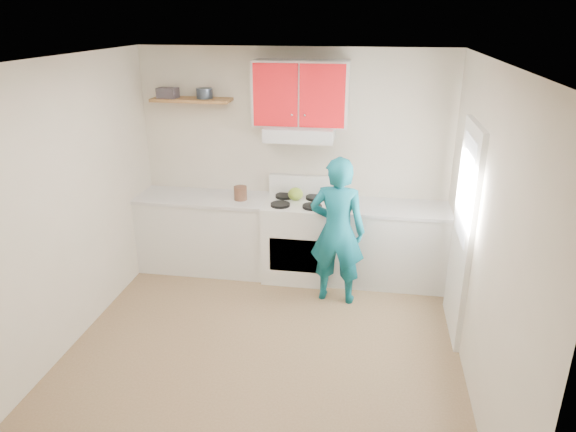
% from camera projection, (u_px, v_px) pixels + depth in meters
% --- Properties ---
extents(floor, '(3.80, 3.80, 0.00)m').
position_uv_depth(floor, '(263.00, 351.00, 4.83)').
color(floor, brown).
rests_on(floor, ground).
extents(ceiling, '(3.60, 3.80, 0.04)m').
position_uv_depth(ceiling, '(256.00, 61.00, 3.89)').
color(ceiling, white).
rests_on(ceiling, floor).
extents(back_wall, '(3.60, 0.04, 2.60)m').
position_uv_depth(back_wall, '(294.00, 162.00, 6.11)').
color(back_wall, beige).
rests_on(back_wall, floor).
extents(front_wall, '(3.60, 0.04, 2.60)m').
position_uv_depth(front_wall, '(181.00, 361.00, 2.61)').
color(front_wall, beige).
rests_on(front_wall, floor).
extents(left_wall, '(0.04, 3.80, 2.60)m').
position_uv_depth(left_wall, '(62.00, 210.00, 4.63)').
color(left_wall, beige).
rests_on(left_wall, floor).
extents(right_wall, '(0.04, 3.80, 2.60)m').
position_uv_depth(right_wall, '(484.00, 235.00, 4.09)').
color(right_wall, beige).
rests_on(right_wall, floor).
extents(door, '(0.05, 0.85, 2.05)m').
position_uv_depth(door, '(463.00, 233.00, 4.84)').
color(door, white).
rests_on(door, floor).
extents(door_glass, '(0.01, 0.55, 0.95)m').
position_uv_depth(door_glass, '(465.00, 189.00, 4.69)').
color(door_glass, white).
rests_on(door_glass, door).
extents(counter_left, '(1.52, 0.60, 0.90)m').
position_uv_depth(counter_left, '(205.00, 233.00, 6.30)').
color(counter_left, silver).
rests_on(counter_left, floor).
extents(counter_right, '(1.32, 0.60, 0.90)m').
position_uv_depth(counter_right, '(388.00, 245.00, 5.97)').
color(counter_right, silver).
rests_on(counter_right, floor).
extents(stove, '(0.76, 0.65, 0.92)m').
position_uv_depth(stove, '(298.00, 239.00, 6.10)').
color(stove, white).
rests_on(stove, floor).
extents(range_hood, '(0.76, 0.44, 0.15)m').
position_uv_depth(range_hood, '(300.00, 133.00, 5.75)').
color(range_hood, silver).
rests_on(range_hood, back_wall).
extents(upper_cabinets, '(1.02, 0.33, 0.70)m').
position_uv_depth(upper_cabinets, '(301.00, 93.00, 5.64)').
color(upper_cabinets, red).
rests_on(upper_cabinets, back_wall).
extents(shelf, '(0.90, 0.30, 0.04)m').
position_uv_depth(shelf, '(192.00, 100.00, 5.88)').
color(shelf, brown).
rests_on(shelf, back_wall).
extents(books, '(0.24, 0.18, 0.11)m').
position_uv_depth(books, '(168.00, 93.00, 5.87)').
color(books, '#3C353C').
rests_on(books, shelf).
extents(tin, '(0.24, 0.24, 0.11)m').
position_uv_depth(tin, '(205.00, 93.00, 5.84)').
color(tin, '#333D4C').
rests_on(tin, shelf).
extents(kettle, '(0.22, 0.22, 0.15)m').
position_uv_depth(kettle, '(296.00, 194.00, 5.98)').
color(kettle, olive).
rests_on(kettle, stove).
extents(crock, '(0.19, 0.19, 0.18)m').
position_uv_depth(crock, '(240.00, 194.00, 5.99)').
color(crock, '#4D3021').
rests_on(crock, counter_left).
extents(cutting_board, '(0.34, 0.27, 0.02)m').
position_uv_depth(cutting_board, '(367.00, 209.00, 5.76)').
color(cutting_board, olive).
rests_on(cutting_board, counter_right).
extents(silicone_mat, '(0.32, 0.28, 0.01)m').
position_uv_depth(silicone_mat, '(436.00, 210.00, 5.74)').
color(silicone_mat, red).
rests_on(silicone_mat, counter_right).
extents(person, '(0.62, 0.44, 1.61)m').
position_uv_depth(person, '(337.00, 231.00, 5.45)').
color(person, '#0B5969').
rests_on(person, floor).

